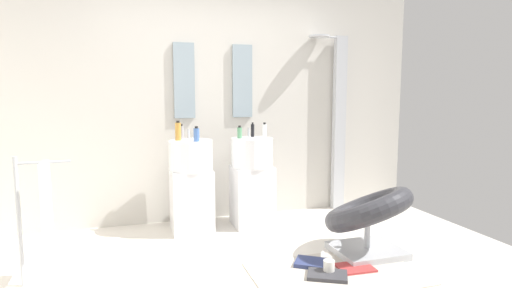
% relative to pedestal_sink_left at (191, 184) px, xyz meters
% --- Properties ---
extents(ground_plane, '(4.80, 3.60, 0.04)m').
position_rel_pedestal_sink_left_xyz_m(ground_plane, '(0.32, -1.22, -0.50)').
color(ground_plane, silver).
extents(rear_partition, '(4.80, 0.10, 2.60)m').
position_rel_pedestal_sink_left_xyz_m(rear_partition, '(0.32, 0.43, 0.82)').
color(rear_partition, beige).
rests_on(rear_partition, ground_plane).
extents(pedestal_sink_left, '(0.43, 0.43, 1.03)m').
position_rel_pedestal_sink_left_xyz_m(pedestal_sink_left, '(0.00, 0.00, 0.00)').
color(pedestal_sink_left, white).
rests_on(pedestal_sink_left, ground_plane).
extents(pedestal_sink_right, '(0.43, 0.43, 1.03)m').
position_rel_pedestal_sink_left_xyz_m(pedestal_sink_right, '(0.64, 0.00, 0.00)').
color(pedestal_sink_right, white).
rests_on(pedestal_sink_right, ground_plane).
extents(vanity_mirror_left, '(0.22, 0.03, 0.79)m').
position_rel_pedestal_sink_left_xyz_m(vanity_mirror_left, '(0.00, 0.36, 1.04)').
color(vanity_mirror_left, '#8C9EA8').
extents(vanity_mirror_right, '(0.22, 0.03, 0.79)m').
position_rel_pedestal_sink_left_xyz_m(vanity_mirror_right, '(0.64, 0.36, 1.04)').
color(vanity_mirror_right, '#8C9EA8').
extents(shower_column, '(0.49, 0.24, 2.05)m').
position_rel_pedestal_sink_left_xyz_m(shower_column, '(1.81, 0.31, 0.60)').
color(shower_column, '#B7BABF').
rests_on(shower_column, ground_plane).
extents(lounge_chair, '(1.10, 1.10, 0.65)m').
position_rel_pedestal_sink_left_xyz_m(lounge_chair, '(1.35, -1.08, -0.13)').
color(lounge_chair, '#B7BABF').
rests_on(lounge_chair, ground_plane).
extents(towel_rack, '(0.37, 0.22, 0.95)m').
position_rel_pedestal_sink_left_xyz_m(towel_rack, '(-1.20, -0.85, 0.15)').
color(towel_rack, '#B7BABF').
rests_on(towel_rack, ground_plane).
extents(area_rug, '(1.28, 0.80, 0.01)m').
position_rel_pedestal_sink_left_xyz_m(area_rug, '(0.90, -1.36, -0.47)').
color(area_rug, beige).
rests_on(area_rug, ground_plane).
extents(magazine_navy, '(0.35, 0.33, 0.03)m').
position_rel_pedestal_sink_left_xyz_m(magazine_navy, '(0.80, -1.17, -0.45)').
color(magazine_navy, navy).
rests_on(magazine_navy, area_rug).
extents(magazine_red, '(0.29, 0.23, 0.02)m').
position_rel_pedestal_sink_left_xyz_m(magazine_red, '(1.08, -1.33, -0.46)').
color(magazine_red, '#B73838').
rests_on(magazine_red, area_rug).
extents(magazine_charcoal, '(0.36, 0.32, 0.03)m').
position_rel_pedestal_sink_left_xyz_m(magazine_charcoal, '(0.80, -1.40, -0.46)').
color(magazine_charcoal, '#38383D').
rests_on(magazine_charcoal, area_rug).
extents(coffee_mug, '(0.09, 0.09, 0.11)m').
position_rel_pedestal_sink_left_xyz_m(coffee_mug, '(0.84, -1.36, -0.42)').
color(coffee_mug, white).
rests_on(coffee_mug, area_rug).
extents(soap_bottle_blue, '(0.06, 0.06, 0.15)m').
position_rel_pedestal_sink_left_xyz_m(soap_bottle_blue, '(0.04, -0.12, 0.51)').
color(soap_bottle_blue, '#4C72B7').
rests_on(soap_bottle_blue, pedestal_sink_left).
extents(soap_bottle_green, '(0.05, 0.05, 0.13)m').
position_rel_pedestal_sink_left_xyz_m(soap_bottle_green, '(0.51, 0.02, 0.51)').
color(soap_bottle_green, '#59996B').
rests_on(soap_bottle_green, pedestal_sink_right).
extents(soap_bottle_grey, '(0.04, 0.04, 0.15)m').
position_rel_pedestal_sink_left_xyz_m(soap_bottle_grey, '(-0.07, 0.12, 0.52)').
color(soap_bottle_grey, '#99999E').
rests_on(soap_bottle_grey, pedestal_sink_left).
extents(soap_bottle_white, '(0.05, 0.05, 0.16)m').
position_rel_pedestal_sink_left_xyz_m(soap_bottle_white, '(0.78, 0.00, 0.52)').
color(soap_bottle_white, white).
rests_on(soap_bottle_white, pedestal_sink_right).
extents(soap_bottle_amber, '(0.06, 0.06, 0.19)m').
position_rel_pedestal_sink_left_xyz_m(soap_bottle_amber, '(-0.12, 0.03, 0.54)').
color(soap_bottle_amber, '#C68C38').
rests_on(soap_bottle_amber, pedestal_sink_left).
extents(soap_bottle_black, '(0.04, 0.04, 0.15)m').
position_rel_pedestal_sink_left_xyz_m(soap_bottle_black, '(0.68, 0.12, 0.52)').
color(soap_bottle_black, black).
rests_on(soap_bottle_black, pedestal_sink_right).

